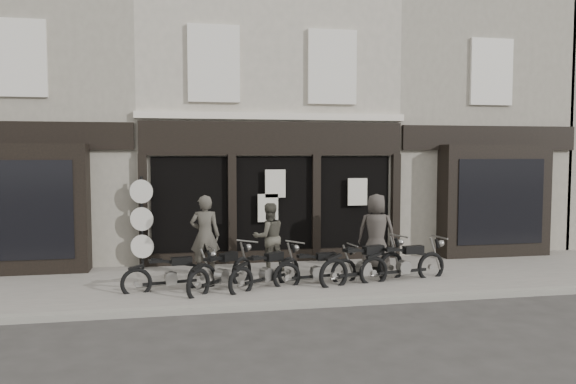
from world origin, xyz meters
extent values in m
plane|color=#2D2B28|center=(0.00, 0.00, 0.00)|extent=(90.00, 90.00, 0.00)
cube|color=#6A655D|center=(0.00, 0.90, 0.06)|extent=(30.00, 4.20, 0.12)
cube|color=gray|center=(0.00, -1.25, 0.07)|extent=(30.00, 0.25, 0.13)
cube|color=#B0A697|center=(0.00, 6.00, 4.10)|extent=(7.20, 6.00, 8.20)
cube|color=black|center=(0.00, 2.92, 3.45)|extent=(7.10, 0.18, 0.90)
cube|color=black|center=(0.00, 2.98, 1.50)|extent=(6.50, 0.10, 2.95)
cube|color=black|center=(0.00, 2.91, 0.22)|extent=(7.10, 0.20, 0.44)
cube|color=beige|center=(0.00, 2.95, 4.05)|extent=(7.30, 0.22, 0.18)
cube|color=beige|center=(-1.60, 2.95, 5.40)|extent=(1.35, 0.12, 2.00)
cube|color=black|center=(-1.60, 2.98, 5.40)|extent=(1.05, 0.06, 1.70)
cube|color=beige|center=(1.60, 2.95, 5.40)|extent=(1.35, 0.12, 2.00)
cube|color=black|center=(1.60, 2.98, 5.40)|extent=(1.05, 0.06, 1.70)
cube|color=black|center=(-3.45, 2.90, 1.55)|extent=(0.22, 0.22, 3.00)
cube|color=black|center=(-1.15, 2.90, 1.55)|extent=(0.22, 0.22, 3.00)
cube|color=black|center=(1.15, 2.90, 1.55)|extent=(0.22, 0.22, 3.00)
cube|color=black|center=(3.45, 2.90, 1.55)|extent=(0.22, 0.22, 3.00)
cube|color=silver|center=(0.00, 2.80, 2.25)|extent=(0.55, 0.04, 0.75)
cube|color=silver|center=(2.30, 2.80, 2.00)|extent=(0.55, 0.04, 0.75)
cube|color=silver|center=(-0.20, 2.80, 1.60)|extent=(0.55, 0.04, 0.75)
cube|color=gray|center=(-6.35, 6.00, 4.10)|extent=(5.50, 6.00, 8.20)
cube|color=black|center=(-6.35, 2.65, 1.70)|extent=(3.20, 0.70, 3.20)
cube|color=black|center=(-6.35, 2.30, 1.70)|extent=(2.60, 0.06, 2.40)
cube|color=black|center=(-6.35, 2.95, 3.50)|extent=(5.40, 0.16, 0.70)
cube|color=beige|center=(-6.35, 2.96, 5.40)|extent=(1.30, 0.10, 1.90)
cube|color=black|center=(-6.35, 2.99, 5.40)|extent=(1.00, 0.06, 1.60)
cube|color=gray|center=(6.35, 6.00, 4.10)|extent=(5.50, 6.00, 8.20)
cube|color=black|center=(6.35, 2.65, 1.70)|extent=(3.20, 0.70, 3.20)
cube|color=black|center=(6.35, 2.30, 1.70)|extent=(2.60, 0.06, 2.40)
cube|color=black|center=(6.35, 2.95, 3.50)|extent=(5.40, 0.16, 0.70)
cube|color=beige|center=(6.35, 2.96, 5.40)|extent=(1.30, 0.10, 1.90)
cube|color=black|center=(6.35, 2.99, 5.40)|extent=(1.00, 0.06, 1.60)
torus|color=black|center=(-2.05, 0.33, 0.33)|extent=(0.67, 0.20, 0.66)
torus|color=black|center=(-3.44, 0.07, 0.33)|extent=(0.67, 0.20, 0.66)
cube|color=black|center=(-2.75, 0.20, 0.29)|extent=(1.15, 0.26, 0.06)
cube|color=gray|center=(-2.73, 0.20, 0.36)|extent=(0.26, 0.21, 0.25)
cube|color=black|center=(-2.50, 0.25, 0.73)|extent=(0.47, 0.24, 0.17)
cube|color=black|center=(-3.03, 0.15, 0.77)|extent=(0.32, 0.24, 0.06)
cylinder|color=gray|center=(-1.84, 0.37, 0.97)|extent=(0.14, 0.56, 0.04)
torus|color=black|center=(-1.15, 0.68, 0.35)|extent=(0.54, 0.58, 0.70)
torus|color=black|center=(-2.16, -0.42, 0.35)|extent=(0.54, 0.58, 0.70)
cube|color=black|center=(-1.66, 0.13, 0.31)|extent=(0.87, 0.94, 0.06)
cube|color=gray|center=(-1.64, 0.14, 0.39)|extent=(0.31, 0.31, 0.27)
cube|color=black|center=(-1.47, 0.33, 0.78)|extent=(0.45, 0.47, 0.18)
cube|color=black|center=(-1.87, -0.10, 0.82)|extent=(0.36, 0.37, 0.06)
cylinder|color=gray|center=(-0.99, 0.85, 1.03)|extent=(0.47, 0.43, 0.04)
torus|color=black|center=(-0.08, 0.53, 0.34)|extent=(0.61, 0.48, 0.69)
torus|color=black|center=(-1.27, -0.33, 0.34)|extent=(0.61, 0.48, 0.69)
cube|color=black|center=(-0.68, 0.10, 0.30)|extent=(1.00, 0.74, 0.06)
cube|color=gray|center=(-0.66, 0.11, 0.38)|extent=(0.30, 0.29, 0.26)
cube|color=black|center=(-0.46, 0.25, 0.76)|extent=(0.48, 0.41, 0.17)
cube|color=black|center=(-0.92, -0.08, 0.80)|extent=(0.36, 0.34, 0.06)
cylinder|color=gray|center=(0.10, 0.66, 1.01)|extent=(0.37, 0.50, 0.04)
torus|color=black|center=(1.17, 0.29, 0.32)|extent=(0.66, 0.18, 0.65)
torus|color=black|center=(-0.20, 0.09, 0.32)|extent=(0.66, 0.18, 0.65)
cube|color=black|center=(0.48, 0.19, 0.28)|extent=(1.14, 0.21, 0.06)
cube|color=gray|center=(0.50, 0.19, 0.36)|extent=(0.25, 0.20, 0.25)
cube|color=black|center=(0.73, 0.23, 0.72)|extent=(0.46, 0.22, 0.16)
cube|color=black|center=(0.20, 0.15, 0.76)|extent=(0.31, 0.23, 0.06)
cylinder|color=gray|center=(1.38, 0.32, 0.95)|extent=(0.11, 0.56, 0.03)
torus|color=black|center=(2.34, 0.37, 0.37)|extent=(0.75, 0.34, 0.76)
torus|color=black|center=(0.81, -0.15, 0.37)|extent=(0.75, 0.34, 0.76)
cube|color=black|center=(1.57, 0.11, 0.33)|extent=(1.28, 0.48, 0.07)
cube|color=gray|center=(1.59, 0.12, 0.42)|extent=(0.32, 0.28, 0.29)
cube|color=black|center=(1.85, 0.20, 0.84)|extent=(0.55, 0.35, 0.19)
cube|color=black|center=(1.26, 0.00, 0.89)|extent=(0.39, 0.32, 0.07)
cylinder|color=gray|center=(2.57, 0.45, 1.11)|extent=(0.25, 0.63, 0.04)
torus|color=black|center=(3.33, 0.32, 0.36)|extent=(0.73, 0.22, 0.73)
torus|color=black|center=(1.81, 0.05, 0.36)|extent=(0.73, 0.22, 0.73)
cube|color=black|center=(2.57, 0.19, 0.32)|extent=(1.26, 0.27, 0.06)
cube|color=gray|center=(2.59, 0.19, 0.40)|extent=(0.29, 0.23, 0.28)
cube|color=black|center=(2.84, 0.23, 0.81)|extent=(0.52, 0.26, 0.18)
cube|color=black|center=(2.25, 0.13, 0.85)|extent=(0.35, 0.27, 0.06)
cylinder|color=gray|center=(3.56, 0.36, 1.06)|extent=(0.15, 0.62, 0.04)
imported|color=#3F3B34|center=(-1.93, 1.50, 1.09)|extent=(0.77, 0.56, 1.95)
imported|color=#444137|center=(-0.34, 1.74, 0.97)|extent=(0.93, 0.78, 1.71)
imported|color=#3A3430|center=(2.38, 1.48, 1.08)|extent=(1.10, 0.92, 1.92)
cylinder|color=black|center=(-3.47, 2.61, 0.03)|extent=(0.39, 0.39, 0.06)
cylinder|color=black|center=(-3.47, 2.61, 1.24)|extent=(0.08, 0.08, 2.48)
cylinder|color=black|center=(-3.47, 2.58, 2.10)|extent=(0.59, 0.20, 0.60)
cylinder|color=beige|center=(-3.47, 2.56, 2.10)|extent=(0.58, 0.16, 0.60)
cylinder|color=black|center=(-3.47, 2.58, 1.40)|extent=(0.59, 0.20, 0.60)
cylinder|color=beige|center=(-3.47, 2.56, 1.40)|extent=(0.58, 0.16, 0.60)
cylinder|color=black|center=(-3.47, 2.58, 0.70)|extent=(0.59, 0.20, 0.60)
cylinder|color=beige|center=(-3.47, 2.56, 0.70)|extent=(0.58, 0.16, 0.60)
camera|label=1|loc=(-2.50, -11.98, 3.07)|focal=35.00mm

